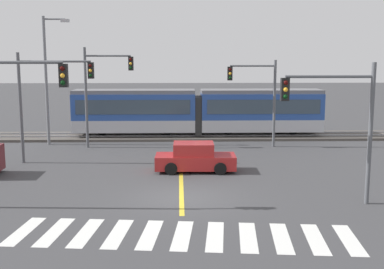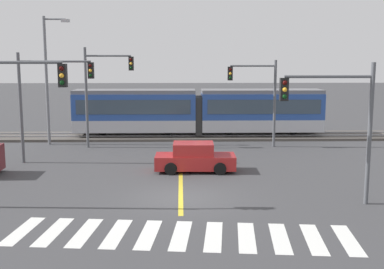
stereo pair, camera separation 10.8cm
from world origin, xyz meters
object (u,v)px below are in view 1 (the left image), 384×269
Objects in this scene: traffic_light_far_left at (101,84)px; traffic_light_near_right at (339,113)px; sedan_crossing at (195,158)px; traffic_light_mid_left at (45,91)px; traffic_light_near_left at (6,106)px; street_lamp_west at (48,74)px; light_rail_tram at (198,110)px; traffic_light_far_right at (258,90)px.

traffic_light_far_left reaches higher than traffic_light_near_right.
traffic_light_mid_left is (-8.32, 2.33, 3.42)m from sedan_crossing.
traffic_light_near_left is 14.60m from street_lamp_west.
street_lamp_west reaches higher than traffic_light_near_right.
traffic_light_far_left reaches higher than traffic_light_mid_left.
traffic_light_far_left is (-6.56, -4.03, 2.22)m from light_rail_tram.
street_lamp_west is (-14.17, 1.32, 1.05)m from traffic_light_far_right.
traffic_light_mid_left is 5.33m from traffic_light_far_left.
traffic_light_near_right is (13.07, 0.07, -0.31)m from traffic_light_near_left.
traffic_light_mid_left is 16.18m from traffic_light_near_right.
traffic_light_far_left is at bearing 131.24° from traffic_light_near_right.
traffic_light_far_right is at bearing -0.56° from traffic_light_far_left.
traffic_light_near_right is 20.97m from street_lamp_west.
sedan_crossing is 8.72m from traffic_light_near_right.
street_lamp_west reaches higher than light_rail_tram.
traffic_light_far_left is 1.09× the size of traffic_light_near_left.
traffic_light_near_right is 0.66× the size of street_lamp_west.
traffic_light_far_right is (10.41, -0.10, -0.44)m from traffic_light_far_left.
street_lamp_west is at bearing 162.00° from traffic_light_far_left.
traffic_light_near_right is at bearing -31.05° from traffic_light_mid_left.
traffic_light_far_right reaches higher than traffic_light_near_right.
street_lamp_west is (-10.32, -2.81, 2.84)m from light_rail_tram.
traffic_light_near_left is at bearing -141.11° from sedan_crossing.
sedan_crossing is 0.73× the size of traffic_light_far_right.
traffic_light_near_left reaches higher than sedan_crossing.
light_rail_tram is at bearing 44.62° from traffic_light_mid_left.
light_rail_tram is at bearing 64.71° from traffic_light_near_left.
traffic_light_near_right is at bearing -47.37° from sedan_crossing.
traffic_light_near_right is at bearing 0.31° from traffic_light_near_left.
traffic_light_far_right is (3.85, -4.13, 1.79)m from light_rail_tram.
street_lamp_west is at bearing -164.78° from light_rail_tram.
traffic_light_far_left reaches higher than sedan_crossing.
traffic_light_far_right is 13.06m from traffic_light_near_right.
street_lamp_west reaches higher than traffic_light_near_left.
traffic_light_far_right is (11.98, 13.08, -0.22)m from traffic_light_near_left.
traffic_light_mid_left is at bearing -159.91° from traffic_light_far_right.
light_rail_tram is at bearing 106.06° from traffic_light_near_right.
traffic_light_far_left is 0.76× the size of street_lamp_west.
traffic_light_mid_left is at bearing -116.29° from traffic_light_far_left.
sedan_crossing is 8.87m from traffic_light_far_right.
traffic_light_near_right reaches higher than light_rail_tram.
traffic_light_near_left reaches higher than traffic_light_far_right.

